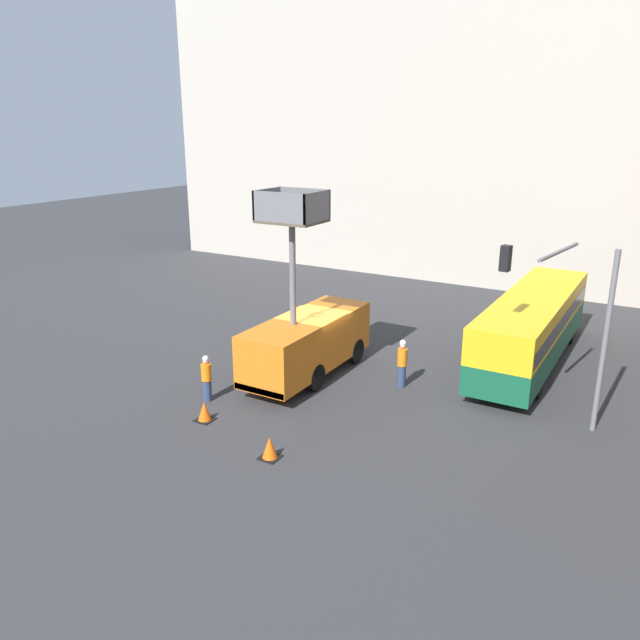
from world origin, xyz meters
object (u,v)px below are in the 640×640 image
at_px(traffic_light_pole, 568,304).
at_px(road_worker_directing, 402,363).
at_px(city_bus, 532,324).
at_px(road_worker_near_truck, 207,378).
at_px(utility_truck, 307,338).
at_px(traffic_cone_near_truck, 270,448).
at_px(traffic_cone_mid_road, 204,412).

height_order(traffic_light_pole, road_worker_directing, traffic_light_pole).
bearing_deg(road_worker_directing, traffic_light_pole, 149.00).
height_order(city_bus, road_worker_near_truck, city_bus).
height_order(utility_truck, traffic_cone_near_truck, utility_truck).
relative_size(traffic_cone_near_truck, traffic_cone_mid_road, 1.03).
bearing_deg(city_bus, traffic_cone_near_truck, 172.72).
bearing_deg(traffic_cone_mid_road, road_worker_directing, 52.50).
bearing_deg(traffic_cone_near_truck, traffic_cone_mid_road, 164.35).
xyz_separation_m(utility_truck, traffic_cone_mid_road, (-1.01, -5.13, -1.31)).
bearing_deg(road_worker_directing, utility_truck, -16.77).
bearing_deg(road_worker_near_truck, traffic_cone_mid_road, -117.74).
bearing_deg(road_worker_near_truck, utility_truck, -1.82).
bearing_deg(traffic_cone_near_truck, traffic_light_pole, 45.65).
bearing_deg(road_worker_near_truck, city_bus, -17.51).
relative_size(traffic_light_pole, traffic_cone_near_truck, 8.70).
relative_size(traffic_light_pole, traffic_cone_mid_road, 8.94).
distance_m(road_worker_near_truck, traffic_cone_near_truck, 4.95).
distance_m(utility_truck, city_bus, 9.63).
relative_size(utility_truck, road_worker_near_truck, 4.25).
distance_m(traffic_light_pole, road_worker_near_truck, 12.83).
bearing_deg(traffic_cone_near_truck, utility_truck, 111.43).
bearing_deg(traffic_cone_mid_road, city_bus, 53.41).
xyz_separation_m(city_bus, traffic_cone_near_truck, (-5.00, -12.26, -1.41)).
height_order(traffic_light_pole, traffic_cone_near_truck, traffic_light_pole).
height_order(utility_truck, traffic_light_pole, utility_truck).
height_order(city_bus, traffic_cone_mid_road, city_bus).
bearing_deg(traffic_light_pole, traffic_cone_mid_road, -149.13).
bearing_deg(traffic_cone_mid_road, traffic_cone_near_truck, -15.65).
bearing_deg(traffic_light_pole, utility_truck, -173.36).
xyz_separation_m(traffic_cone_near_truck, traffic_cone_mid_road, (-3.40, 0.95, -0.01)).
distance_m(city_bus, traffic_cone_near_truck, 13.32).
height_order(traffic_light_pole, road_worker_near_truck, traffic_light_pole).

